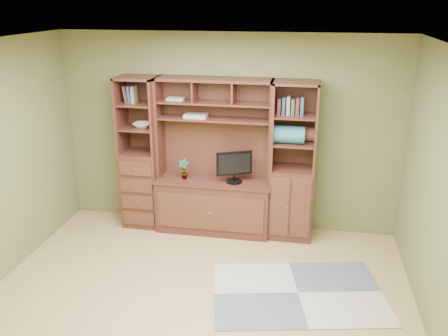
% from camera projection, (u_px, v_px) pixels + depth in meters
% --- Properties ---
extents(room, '(4.60, 4.10, 2.64)m').
position_uv_depth(room, '(191.00, 190.00, 4.41)').
color(room, tan).
rests_on(room, ground).
extents(center_hutch, '(1.54, 0.53, 2.05)m').
position_uv_depth(center_hutch, '(213.00, 159.00, 6.14)').
color(center_hutch, '#482119').
rests_on(center_hutch, ground).
extents(left_tower, '(0.50, 0.45, 2.05)m').
position_uv_depth(left_tower, '(141.00, 153.00, 6.35)').
color(left_tower, '#482119').
rests_on(left_tower, ground).
extents(right_tower, '(0.55, 0.45, 2.05)m').
position_uv_depth(right_tower, '(293.00, 162.00, 6.00)').
color(right_tower, '#482119').
rests_on(right_tower, ground).
extents(rug, '(2.01, 1.55, 0.01)m').
position_uv_depth(rug, '(298.00, 293.00, 5.08)').
color(rug, gray).
rests_on(rug, ground).
extents(monitor, '(0.51, 0.38, 0.57)m').
position_uv_depth(monitor, '(234.00, 161.00, 6.06)').
color(monitor, black).
rests_on(monitor, center_hutch).
extents(orchid, '(0.14, 0.10, 0.27)m').
position_uv_depth(orchid, '(184.00, 169.00, 6.23)').
color(orchid, '#A15636').
rests_on(orchid, center_hutch).
extents(magazines, '(0.29, 0.21, 0.04)m').
position_uv_depth(magazines, '(196.00, 116.00, 6.08)').
color(magazines, '#B0A396').
rests_on(magazines, center_hutch).
extents(bowl, '(0.24, 0.24, 0.06)m').
position_uv_depth(bowl, '(142.00, 125.00, 6.21)').
color(bowl, white).
rests_on(bowl, left_tower).
extents(blanket_teal, '(0.37, 0.22, 0.22)m').
position_uv_depth(blanket_teal, '(289.00, 135.00, 5.84)').
color(blanket_teal, '#2D6C77').
rests_on(blanket_teal, right_tower).
extents(blanket_red, '(0.32, 0.18, 0.18)m').
position_uv_depth(blanket_red, '(303.00, 134.00, 5.94)').
color(blanket_red, brown).
rests_on(blanket_red, right_tower).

